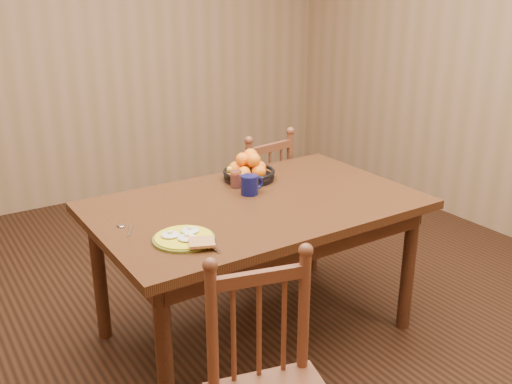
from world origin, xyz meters
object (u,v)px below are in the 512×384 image
fruit_bowl (248,170)px  coffee_mug (250,185)px  chair_far (255,202)px  breakfast_plate (185,238)px  dining_table (256,217)px

fruit_bowl → coffee_mug: bearing=-120.2°
chair_far → coffee_mug: chair_far is taller
chair_far → breakfast_plate: chair_far is taller
dining_table → coffee_mug: size_ratio=11.95×
dining_table → chair_far: chair_far is taller
fruit_bowl → chair_far: bearing=52.5°
breakfast_plate → chair_far: bearing=43.7°
fruit_bowl → dining_table: bearing=-116.1°
coffee_mug → fruit_bowl: 0.23m
coffee_mug → dining_table: bearing=-107.5°
dining_table → fruit_bowl: (0.15, 0.31, 0.14)m
breakfast_plate → fruit_bowl: size_ratio=1.05×
breakfast_plate → coffee_mug: coffee_mug is taller
dining_table → coffee_mug: 0.18m
dining_table → chair_far: size_ratio=1.75×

